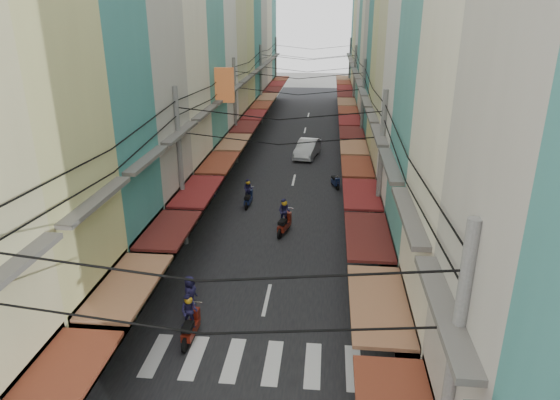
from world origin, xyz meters
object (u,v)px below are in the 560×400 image
Objects in this scene: bicycle at (412,309)px; traffic_sign at (400,243)px; white_car at (307,157)px; market_umbrella at (451,316)px.

bicycle is 0.53× the size of traffic_sign.
traffic_sign is at bearing -67.00° from white_car.
traffic_sign reaches higher than market_umbrella.
white_car is 1.64× the size of traffic_sign.
white_car is 23.03m from bicycle.
traffic_sign is (-0.47, 1.44, 2.28)m from bicycle.
market_umbrella is at bearing -179.97° from bicycle.
white_car is 3.10× the size of bicycle.
bicycle is 0.69× the size of market_umbrella.
traffic_sign reaches higher than bicycle.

